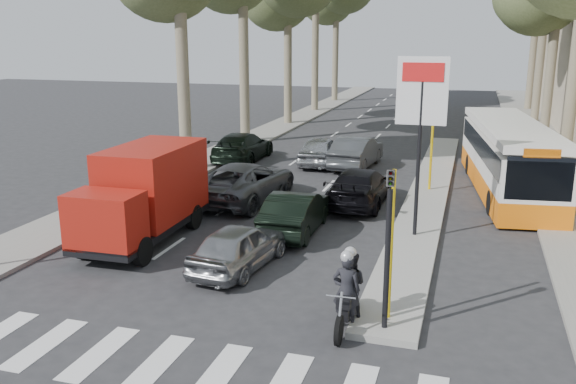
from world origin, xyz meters
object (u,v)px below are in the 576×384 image
city_bus (508,156)px  motorcycle (348,290)px  red_truck (145,193)px  dark_hatchback (296,212)px  silver_hatchback (239,246)px

city_bus → motorcycle: (-3.81, -13.38, -0.68)m
red_truck → city_bus: bearing=40.0°
city_bus → red_truck: bearing=-146.1°
dark_hatchback → city_bus: size_ratio=0.37×
silver_hatchback → city_bus: 13.21m
city_bus → silver_hatchback: bearing=-131.0°
city_bus → motorcycle: bearing=-113.3°
city_bus → motorcycle: size_ratio=5.19×
silver_hatchback → city_bus: bearing=-116.8°
dark_hatchback → city_bus: (6.70, 7.52, 0.82)m
silver_hatchback → motorcycle: 4.24m
dark_hatchback → city_bus: bearing=-132.6°
silver_hatchback → city_bus: (7.30, 10.98, 0.86)m
dark_hatchback → motorcycle: motorcycle is taller
silver_hatchback → red_truck: size_ratio=0.69×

